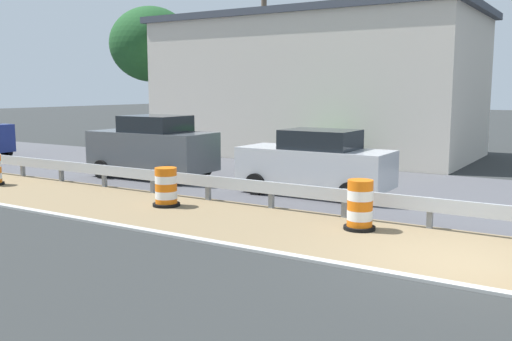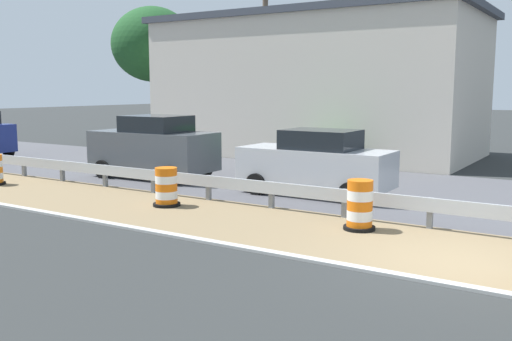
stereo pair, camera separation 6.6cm
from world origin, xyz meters
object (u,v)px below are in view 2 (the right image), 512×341
utility_pole_near (265,56)px  traffic_barrel_close (166,189)px  car_lead_near_lane (316,163)px  car_distant_b (154,147)px  traffic_barrel_nearest (360,207)px

utility_pole_near → traffic_barrel_close: bearing=-162.2°
car_lead_near_lane → car_distant_b: car_distant_b is taller
car_lead_near_lane → car_distant_b: (-0.07, 6.26, 0.13)m
car_distant_b → traffic_barrel_close: bearing=134.4°
car_distant_b → utility_pole_near: size_ratio=0.51×
traffic_barrel_nearest → car_lead_near_lane: bearing=39.8°
car_lead_near_lane → utility_pole_near: (7.10, 6.08, 3.58)m
car_distant_b → utility_pole_near: utility_pole_near is taller
car_lead_near_lane → car_distant_b: size_ratio=1.00×
traffic_barrel_close → car_distant_b: bearing=46.1°
traffic_barrel_nearest → utility_pole_near: 14.12m
car_lead_near_lane → traffic_barrel_close: bearing=52.8°
traffic_barrel_close → utility_pole_near: (10.63, 3.41, 4.08)m
car_lead_near_lane → utility_pole_near: size_ratio=0.51×
traffic_barrel_close → car_lead_near_lane: size_ratio=0.23×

